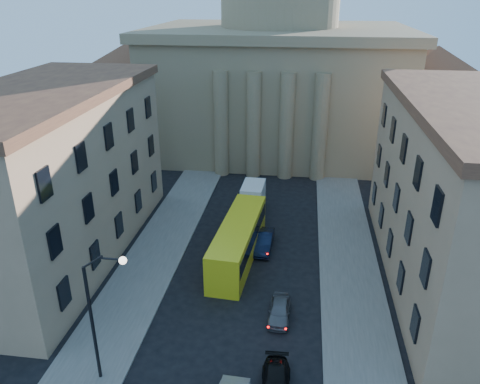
{
  "coord_description": "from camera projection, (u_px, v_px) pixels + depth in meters",
  "views": [
    {
      "loc": [
        3.89,
        -12.27,
        21.94
      ],
      "look_at": [
        -0.41,
        19.05,
        8.07
      ],
      "focal_mm": 35.0,
      "sensor_mm": 36.0,
      "label": 1
    }
  ],
  "objects": [
    {
      "name": "car_right_far",
      "position": [
        279.0,
        310.0,
        33.6
      ],
      "size": [
        1.59,
        3.8,
        1.29
      ],
      "primitive_type": "imported",
      "rotation": [
        0.0,
        0.0,
        -0.02
      ],
      "color": "#54555A",
      "rests_on": "ground"
    },
    {
      "name": "church",
      "position": [
        278.0,
        65.0,
        65.99
      ],
      "size": [
        68.02,
        28.76,
        36.6
      ],
      "color": "#857351",
      "rests_on": "ground"
    },
    {
      "name": "sidewalk_right",
      "position": [
        354.0,
        300.0,
        35.68
      ],
      "size": [
        5.0,
        60.0,
        0.15
      ],
      "primitive_type": "cube",
      "color": "#5D5A55",
      "rests_on": "ground"
    },
    {
      "name": "car_right_distant",
      "position": [
        263.0,
        241.0,
        42.51
      ],
      "size": [
        1.77,
        4.61,
        1.5
      ],
      "primitive_type": "imported",
      "rotation": [
        0.0,
        0.0,
        -0.04
      ],
      "color": "black",
      "rests_on": "ground"
    },
    {
      "name": "city_bus",
      "position": [
        238.0,
        240.0,
        40.59
      ],
      "size": [
        3.69,
        12.33,
        3.43
      ],
      "rotation": [
        0.0,
        0.0,
        -0.08
      ],
      "color": "yellow",
      "rests_on": "ground"
    },
    {
      "name": "street_lamp",
      "position": [
        99.0,
        308.0,
        26.44
      ],
      "size": [
        2.62,
        0.44,
        8.83
      ],
      "color": "black",
      "rests_on": "ground"
    },
    {
      "name": "box_truck",
      "position": [
        252.0,
        201.0,
        48.78
      ],
      "size": [
        2.37,
        5.62,
        3.04
      ],
      "rotation": [
        0.0,
        0.0,
        -0.04
      ],
      "color": "silver",
      "rests_on": "ground"
    },
    {
      "name": "building_right",
      "position": [
        473.0,
        197.0,
        35.3
      ],
      "size": [
        11.6,
        26.6,
        14.7
      ],
      "color": "tan",
      "rests_on": "ground"
    },
    {
      "name": "sidewalk_left",
      "position": [
        139.0,
        282.0,
        37.79
      ],
      "size": [
        5.0,
        60.0,
        0.15
      ],
      "primitive_type": "cube",
      "color": "#5D5A55",
      "rests_on": "ground"
    },
    {
      "name": "building_left",
      "position": [
        51.0,
        174.0,
        39.53
      ],
      "size": [
        11.6,
        26.6,
        14.7
      ],
      "color": "tan",
      "rests_on": "ground"
    }
  ]
}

